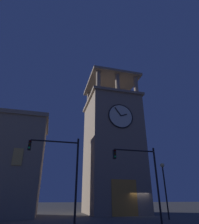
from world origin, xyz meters
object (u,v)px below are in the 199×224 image
at_px(street_lamp, 164,179).
at_px(clocktower, 112,149).
at_px(traffic_signal_near, 143,170).
at_px(traffic_signal_mid, 62,164).

bearing_deg(street_lamp, clocktower, -72.66).
height_order(clocktower, traffic_signal_near, clocktower).
distance_m(traffic_signal_mid, street_lamp, 11.33).
bearing_deg(clocktower, traffic_signal_mid, 55.99).
height_order(traffic_signal_near, street_lamp, traffic_signal_near).
xyz_separation_m(clocktower, traffic_signal_near, (1.33, 12.11, -4.72)).
distance_m(clocktower, traffic_signal_mid, 15.16).
xyz_separation_m(clocktower, street_lamp, (-2.71, 8.69, -5.06)).
bearing_deg(clocktower, traffic_signal_near, 83.73).
xyz_separation_m(clocktower, traffic_signal_mid, (8.10, 12.01, -4.49)).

